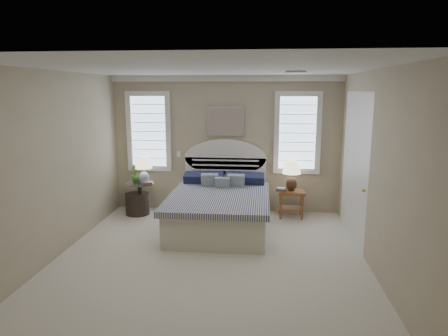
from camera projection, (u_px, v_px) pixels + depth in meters
floor at (209, 261)px, 5.76m from camera, size 4.50×5.00×0.01m
ceiling at (208, 69)px, 5.24m from camera, size 4.50×5.00×0.01m
wall_back at (226, 145)px, 7.94m from camera, size 4.50×0.02×2.70m
wall_left at (53, 166)px, 5.72m from camera, size 0.02×5.00×2.70m
wall_right at (377, 172)px, 5.28m from camera, size 0.02×5.00×2.70m
crown_molding at (226, 78)px, 7.65m from camera, size 4.50×0.08×0.12m
hvac_vent at (295, 72)px, 5.91m from camera, size 0.30×0.20×0.02m
switch_plate at (179, 154)px, 8.06m from camera, size 0.08×0.01×0.12m
window_left at (149, 131)px, 8.02m from camera, size 0.90×0.06×1.60m
window_right at (297, 133)px, 7.74m from camera, size 0.90×0.06×1.60m
painting at (226, 121)px, 7.81m from camera, size 0.74×0.04×0.58m
closet_door at (354, 166)px, 6.49m from camera, size 0.02×1.80×2.40m
bed at (220, 206)px, 7.11m from camera, size 1.72×2.28×1.47m
side_table_left at (140, 195)px, 7.85m from camera, size 0.56×0.56×0.63m
nightstand_right at (291, 198)px, 7.66m from camera, size 0.50×0.40×0.53m
floor_pot at (137, 204)px, 7.88m from camera, size 0.53×0.53×0.42m
lamp_left at (144, 167)px, 7.67m from camera, size 0.44×0.44×0.54m
lamp_right at (292, 172)px, 7.57m from camera, size 0.43×0.43×0.58m
potted_plant at (136, 174)px, 7.80m from camera, size 0.21×0.21×0.36m
books_left at (147, 183)px, 7.65m from camera, size 0.19×0.15×0.07m
books_right at (281, 190)px, 7.56m from camera, size 0.21×0.18×0.07m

